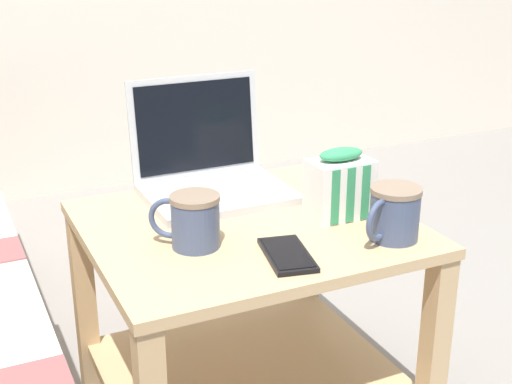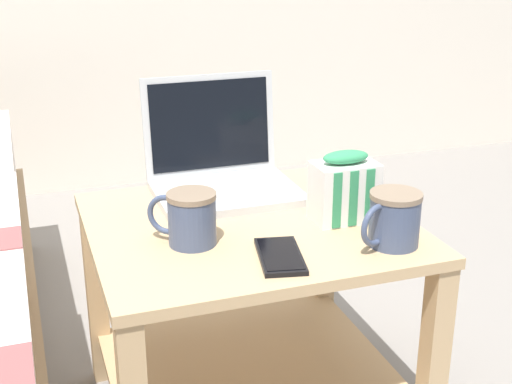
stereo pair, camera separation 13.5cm
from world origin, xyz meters
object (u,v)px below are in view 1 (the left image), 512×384
(laptop, at_px, (210,171))
(mug_front_right, at_px, (193,218))
(mug_front_left, at_px, (394,211))
(snack_bag, at_px, (340,186))
(cell_phone, at_px, (288,254))

(laptop, distance_m, mug_front_right, 0.29)
(mug_front_left, xyz_separation_m, snack_bag, (-0.03, 0.14, 0.01))
(mug_front_right, bearing_deg, laptop, 62.17)
(laptop, height_order, mug_front_left, laptop)
(snack_bag, bearing_deg, mug_front_right, -177.65)
(mug_front_right, xyz_separation_m, cell_phone, (0.14, -0.11, -0.05))
(laptop, xyz_separation_m, mug_front_right, (-0.13, -0.25, 0.01))
(laptop, distance_m, snack_bag, 0.30)
(laptop, xyz_separation_m, cell_phone, (0.00, -0.37, -0.04))
(mug_front_left, bearing_deg, cell_phone, 176.46)
(mug_front_left, distance_m, cell_phone, 0.22)
(laptop, distance_m, cell_phone, 0.37)
(mug_front_left, height_order, cell_phone, mug_front_left)
(snack_bag, bearing_deg, laptop, 127.50)
(mug_front_left, relative_size, cell_phone, 0.84)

